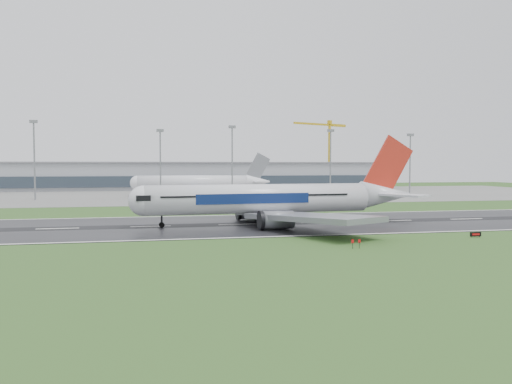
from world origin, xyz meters
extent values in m
plane|color=#284C1C|center=(0.00, 0.00, 0.00)|extent=(520.00, 520.00, 0.00)
cube|color=black|center=(0.00, 0.00, 0.05)|extent=(400.00, 45.00, 0.10)
cube|color=slate|center=(0.00, 125.00, 0.04)|extent=(400.00, 130.00, 0.08)
cube|color=#90939A|center=(0.00, 185.00, 7.50)|extent=(240.00, 36.00, 15.00)
cylinder|color=gray|center=(-65.39, 100.00, 15.35)|extent=(0.64, 0.64, 30.69)
cylinder|color=gray|center=(-15.95, 100.00, 13.90)|extent=(0.64, 0.64, 27.79)
cylinder|color=gray|center=(14.46, 100.00, 14.88)|extent=(0.64, 0.64, 29.76)
cylinder|color=gray|center=(58.97, 100.00, 14.38)|extent=(0.64, 0.64, 28.77)
cylinder|color=gray|center=(97.77, 100.00, 13.66)|extent=(0.64, 0.64, 27.31)
camera|label=1|loc=(-19.69, -117.93, 14.00)|focal=35.91mm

